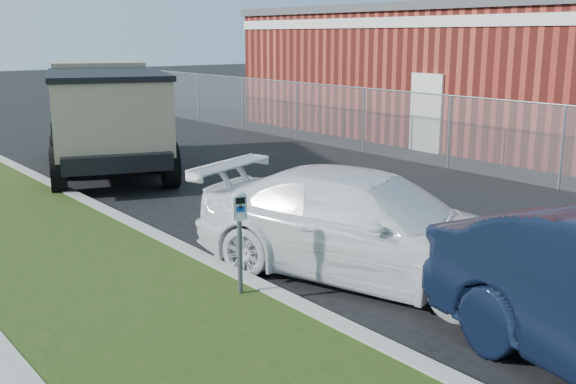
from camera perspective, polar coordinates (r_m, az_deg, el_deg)
ground at (r=10.30m, az=9.65°, el=-5.33°), size 120.00×120.00×0.00m
chainlink_fence at (r=19.06m, az=6.46°, el=7.11°), size 0.06×30.06×30.00m
brick_building at (r=24.17m, az=15.18°, el=10.05°), size 9.20×14.20×4.17m
parking_meter at (r=8.12m, az=-4.14°, el=-2.41°), size 0.21×0.16×1.29m
white_wagon at (r=9.22m, az=6.24°, el=-2.79°), size 3.61×5.31×1.43m
dump_truck at (r=17.11m, az=-15.25°, el=6.63°), size 4.40×6.90×2.54m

